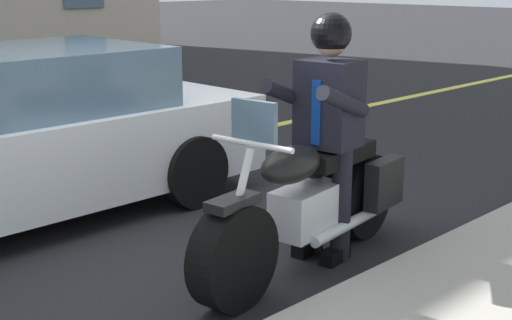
# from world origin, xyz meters

# --- Properties ---
(ground_plane) EXTENTS (80.00, 80.00, 0.00)m
(ground_plane) POSITION_xyz_m (0.00, 0.00, 0.00)
(ground_plane) COLOR black
(lane_center_stripe) EXTENTS (60.00, 0.16, 0.01)m
(lane_center_stripe) POSITION_xyz_m (0.00, -2.00, 0.01)
(lane_center_stripe) COLOR #E5DB4C
(lane_center_stripe) RESTS_ON ground_plane
(motorcycle_main) EXTENTS (2.22, 0.79, 1.26)m
(motorcycle_main) POSITION_xyz_m (-0.64, 1.45, 0.45)
(motorcycle_main) COLOR black
(motorcycle_main) RESTS_ON ground_plane
(rider_main) EXTENTS (0.67, 0.61, 1.74)m
(rider_main) POSITION_xyz_m (-0.82, 1.42, 1.04)
(rider_main) COLOR black
(rider_main) RESTS_ON ground_plane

